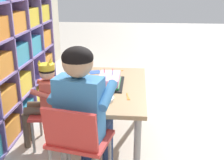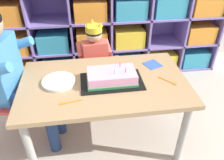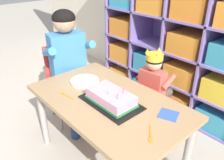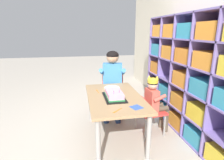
{
  "view_description": "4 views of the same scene",
  "coord_description": "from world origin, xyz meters",
  "px_view_note": "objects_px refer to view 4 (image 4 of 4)",
  "views": [
    {
      "loc": [
        -2.33,
        -0.25,
        1.44
      ],
      "look_at": [
        -0.01,
        -0.04,
        0.63
      ],
      "focal_mm": 46.65,
      "sensor_mm": 36.0,
      "label": 1
    },
    {
      "loc": [
        -0.12,
        -1.23,
        1.45
      ],
      "look_at": [
        0.04,
        -0.09,
        0.64
      ],
      "focal_mm": 36.23,
      "sensor_mm": 36.0,
      "label": 2
    },
    {
      "loc": [
        1.01,
        -0.85,
        1.41
      ],
      "look_at": [
        0.03,
        0.01,
        0.73
      ],
      "focal_mm": 36.58,
      "sensor_mm": 36.0,
      "label": 3
    },
    {
      "loc": [
        2.09,
        -0.43,
        1.36
      ],
      "look_at": [
        -0.05,
        -0.02,
        0.77
      ],
      "focal_mm": 29.03,
      "sensor_mm": 36.0,
      "label": 4
    }
  ],
  "objects_px": {
    "activity_table": "(114,101)",
    "adult_helper_seated": "(112,77)",
    "birthday_cake_on_tray": "(114,95)",
    "child_with_crown": "(155,98)",
    "classroom_chair_adult_side": "(113,87)",
    "fork_at_table_front_edge": "(98,91)",
    "paper_plate_stack": "(112,88)",
    "classroom_chair_blue": "(147,110)",
    "fork_beside_plate_stack": "(117,111)"
  },
  "relations": [
    {
      "from": "classroom_chair_blue",
      "to": "birthday_cake_on_tray",
      "type": "xyz_separation_m",
      "value": [
        0.07,
        -0.46,
        0.27
      ]
    },
    {
      "from": "child_with_crown",
      "to": "birthday_cake_on_tray",
      "type": "height_order",
      "value": "child_with_crown"
    },
    {
      "from": "activity_table",
      "to": "classroom_chair_blue",
      "type": "bearing_deg",
      "value": 92.39
    },
    {
      "from": "classroom_chair_adult_side",
      "to": "paper_plate_stack",
      "type": "relative_size",
      "value": 3.29
    },
    {
      "from": "adult_helper_seated",
      "to": "birthday_cake_on_tray",
      "type": "bearing_deg",
      "value": -87.24
    },
    {
      "from": "activity_table",
      "to": "fork_beside_plate_stack",
      "type": "height_order",
      "value": "fork_beside_plate_stack"
    },
    {
      "from": "adult_helper_seated",
      "to": "birthday_cake_on_tray",
      "type": "xyz_separation_m",
      "value": [
        0.66,
        -0.11,
        -0.06
      ]
    },
    {
      "from": "classroom_chair_blue",
      "to": "birthday_cake_on_tray",
      "type": "height_order",
      "value": "birthday_cake_on_tray"
    },
    {
      "from": "birthday_cake_on_tray",
      "to": "fork_at_table_front_edge",
      "type": "xyz_separation_m",
      "value": [
        -0.28,
        -0.17,
        -0.03
      ]
    },
    {
      "from": "child_with_crown",
      "to": "classroom_chair_adult_side",
      "type": "height_order",
      "value": "child_with_crown"
    },
    {
      "from": "activity_table",
      "to": "adult_helper_seated",
      "type": "height_order",
      "value": "adult_helper_seated"
    },
    {
      "from": "fork_at_table_front_edge",
      "to": "classroom_chair_blue",
      "type": "bearing_deg",
      "value": 63.63
    },
    {
      "from": "activity_table",
      "to": "child_with_crown",
      "type": "distance_m",
      "value": 0.56
    },
    {
      "from": "classroom_chair_blue",
      "to": "classroom_chair_adult_side",
      "type": "relative_size",
      "value": 0.78
    },
    {
      "from": "paper_plate_stack",
      "to": "fork_beside_plate_stack",
      "type": "distance_m",
      "value": 0.74
    },
    {
      "from": "classroom_chair_adult_side",
      "to": "adult_helper_seated",
      "type": "relative_size",
      "value": 0.68
    },
    {
      "from": "classroom_chair_adult_side",
      "to": "fork_at_table_front_edge",
      "type": "distance_m",
      "value": 0.59
    },
    {
      "from": "activity_table",
      "to": "fork_beside_plate_stack",
      "type": "distance_m",
      "value": 0.44
    },
    {
      "from": "classroom_chair_adult_side",
      "to": "fork_beside_plate_stack",
      "type": "relative_size",
      "value": 6.31
    },
    {
      "from": "classroom_chair_blue",
      "to": "birthday_cake_on_tray",
      "type": "bearing_deg",
      "value": 91.99
    },
    {
      "from": "activity_table",
      "to": "fork_at_table_front_edge",
      "type": "xyz_separation_m",
      "value": [
        -0.23,
        -0.19,
        0.07
      ]
    },
    {
      "from": "adult_helper_seated",
      "to": "fork_beside_plate_stack",
      "type": "bearing_deg",
      "value": -86.55
    },
    {
      "from": "activity_table",
      "to": "classroom_chair_adult_side",
      "type": "xyz_separation_m",
      "value": [
        -0.72,
        0.12,
        -0.04
      ]
    },
    {
      "from": "fork_at_table_front_edge",
      "to": "adult_helper_seated",
      "type": "bearing_deg",
      "value": 135.41
    },
    {
      "from": "paper_plate_stack",
      "to": "fork_at_table_front_edge",
      "type": "height_order",
      "value": "paper_plate_stack"
    },
    {
      "from": "classroom_chair_blue",
      "to": "classroom_chair_adult_side",
      "type": "bearing_deg",
      "value": 18.97
    },
    {
      "from": "paper_plate_stack",
      "to": "adult_helper_seated",
      "type": "bearing_deg",
      "value": 167.55
    },
    {
      "from": "paper_plate_stack",
      "to": "fork_beside_plate_stack",
      "type": "xyz_separation_m",
      "value": [
        0.73,
        -0.09,
        -0.01
      ]
    },
    {
      "from": "classroom_chair_adult_side",
      "to": "classroom_chair_blue",
      "type": "bearing_deg",
      "value": -52.68
    },
    {
      "from": "activity_table",
      "to": "classroom_chair_blue",
      "type": "height_order",
      "value": "activity_table"
    },
    {
      "from": "classroom_chair_adult_side",
      "to": "adult_helper_seated",
      "type": "xyz_separation_m",
      "value": [
        0.11,
        -0.02,
        0.21
      ]
    },
    {
      "from": "adult_helper_seated",
      "to": "paper_plate_stack",
      "type": "xyz_separation_m",
      "value": [
        0.31,
        -0.07,
        -0.08
      ]
    },
    {
      "from": "child_with_crown",
      "to": "fork_at_table_front_edge",
      "type": "bearing_deg",
      "value": 68.44
    },
    {
      "from": "fork_at_table_front_edge",
      "to": "child_with_crown",
      "type": "bearing_deg",
      "value": 66.82
    },
    {
      "from": "child_with_crown",
      "to": "classroom_chair_adult_side",
      "type": "distance_m",
      "value": 0.82
    },
    {
      "from": "classroom_chair_adult_side",
      "to": "paper_plate_stack",
      "type": "bearing_deg",
      "value": -90.4
    },
    {
      "from": "paper_plate_stack",
      "to": "activity_table",
      "type": "bearing_deg",
      "value": -4.58
    },
    {
      "from": "classroom_chair_blue",
      "to": "adult_helper_seated",
      "type": "relative_size",
      "value": 0.53
    },
    {
      "from": "classroom_chair_adult_side",
      "to": "fork_beside_plate_stack",
      "type": "distance_m",
      "value": 1.17
    },
    {
      "from": "activity_table",
      "to": "fork_at_table_front_edge",
      "type": "height_order",
      "value": "fork_at_table_front_edge"
    },
    {
      "from": "activity_table",
      "to": "birthday_cake_on_tray",
      "type": "distance_m",
      "value": 0.12
    },
    {
      "from": "fork_at_table_front_edge",
      "to": "paper_plate_stack",
      "type": "bearing_deg",
      "value": 100.28
    },
    {
      "from": "child_with_crown",
      "to": "adult_helper_seated",
      "type": "relative_size",
      "value": 0.75
    },
    {
      "from": "fork_beside_plate_stack",
      "to": "activity_table",
      "type": "bearing_deg",
      "value": 39.99
    },
    {
      "from": "activity_table",
      "to": "birthday_cake_on_tray",
      "type": "bearing_deg",
      "value": -15.65
    },
    {
      "from": "adult_helper_seated",
      "to": "fork_beside_plate_stack",
      "type": "xyz_separation_m",
      "value": [
        1.04,
        -0.15,
        -0.09
      ]
    },
    {
      "from": "activity_table",
      "to": "child_with_crown",
      "type": "height_order",
      "value": "child_with_crown"
    },
    {
      "from": "child_with_crown",
      "to": "classroom_chair_adult_side",
      "type": "xyz_separation_m",
      "value": [
        -0.69,
        -0.44,
        -0.03
      ]
    },
    {
      "from": "birthday_cake_on_tray",
      "to": "fork_beside_plate_stack",
      "type": "distance_m",
      "value": 0.39
    },
    {
      "from": "child_with_crown",
      "to": "fork_beside_plate_stack",
      "type": "bearing_deg",
      "value": 120.28
    }
  ]
}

